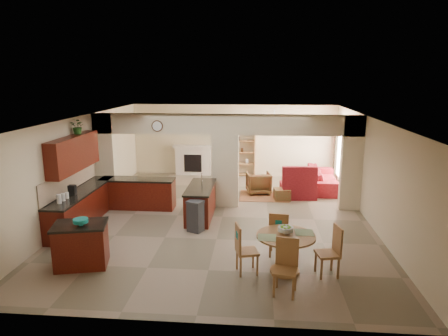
# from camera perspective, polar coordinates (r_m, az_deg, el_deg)

# --- Properties ---
(floor) EXTENTS (10.00, 10.00, 0.00)m
(floor) POSITION_cam_1_polar(r_m,az_deg,el_deg) (11.37, -0.24, -6.98)
(floor) COLOR #84715B
(floor) RESTS_ON ground
(ceiling) EXTENTS (10.00, 10.00, 0.00)m
(ceiling) POSITION_cam_1_polar(r_m,az_deg,el_deg) (10.74, -0.25, 7.21)
(ceiling) COLOR white
(ceiling) RESTS_ON wall_back
(wall_back) EXTENTS (8.00, 0.00, 8.00)m
(wall_back) POSITION_cam_1_polar(r_m,az_deg,el_deg) (15.87, 1.37, 3.99)
(wall_back) COLOR beige
(wall_back) RESTS_ON floor
(wall_front) EXTENTS (8.00, 0.00, 8.00)m
(wall_front) POSITION_cam_1_polar(r_m,az_deg,el_deg) (6.24, -4.42, -10.50)
(wall_front) COLOR beige
(wall_front) RESTS_ON floor
(wall_left) EXTENTS (0.00, 10.00, 10.00)m
(wall_left) POSITION_cam_1_polar(r_m,az_deg,el_deg) (12.00, -19.64, 0.29)
(wall_left) COLOR beige
(wall_left) RESTS_ON floor
(wall_right) EXTENTS (0.00, 10.00, 10.00)m
(wall_right) POSITION_cam_1_polar(r_m,az_deg,el_deg) (11.34, 20.32, -0.47)
(wall_right) COLOR beige
(wall_right) RESTS_ON floor
(partition_left_pier) EXTENTS (0.60, 0.25, 2.80)m
(partition_left_pier) POSITION_cam_1_polar(r_m,az_deg,el_deg) (12.78, -16.59, 1.25)
(partition_left_pier) COLOR beige
(partition_left_pier) RESTS_ON floor
(partition_center_pier) EXTENTS (0.80, 0.25, 2.20)m
(partition_center_pier) POSITION_cam_1_polar(r_m,az_deg,el_deg) (12.01, 0.18, -0.40)
(partition_center_pier) COLOR beige
(partition_center_pier) RESTS_ON floor
(partition_right_pier) EXTENTS (0.60, 0.25, 2.80)m
(partition_right_pier) POSITION_cam_1_polar(r_m,az_deg,el_deg) (12.22, 17.75, 0.64)
(partition_right_pier) COLOR beige
(partition_right_pier) RESTS_ON floor
(partition_header) EXTENTS (8.00, 0.25, 0.60)m
(partition_header) POSITION_cam_1_polar(r_m,az_deg,el_deg) (11.76, 0.19, 6.24)
(partition_header) COLOR beige
(partition_header) RESTS_ON partition_center_pier
(kitchen_counter) EXTENTS (2.52, 3.29, 1.48)m
(kitchen_counter) POSITION_cam_1_polar(r_m,az_deg,el_deg) (11.73, -16.48, -4.51)
(kitchen_counter) COLOR #3D0907
(kitchen_counter) RESTS_ON floor
(upper_cabinets) EXTENTS (0.35, 2.40, 0.90)m
(upper_cabinets) POSITION_cam_1_polar(r_m,az_deg,el_deg) (11.11, -20.67, 1.98)
(upper_cabinets) COLOR #3D0907
(upper_cabinets) RESTS_ON wall_left
(peninsula) EXTENTS (0.70, 1.85, 0.91)m
(peninsula) POSITION_cam_1_polar(r_m,az_deg,el_deg) (11.18, -3.37, -4.87)
(peninsula) COLOR #3D0907
(peninsula) RESTS_ON floor
(wall_clock) EXTENTS (0.34, 0.03, 0.34)m
(wall_clock) POSITION_cam_1_polar(r_m,az_deg,el_deg) (11.95, -9.52, 5.93)
(wall_clock) COLOR #4C2D19
(wall_clock) RESTS_ON partition_header
(rug) EXTENTS (1.60, 1.30, 0.01)m
(rug) POSITION_cam_1_polar(r_m,az_deg,el_deg) (13.32, 5.73, -3.99)
(rug) COLOR #945F36
(rug) RESTS_ON floor
(fireplace) EXTENTS (1.60, 0.35, 1.20)m
(fireplace) POSITION_cam_1_polar(r_m,az_deg,el_deg) (16.02, -4.40, 1.19)
(fireplace) COLOR beige
(fireplace) RESTS_ON floor
(shelving_unit) EXTENTS (1.00, 0.32, 1.80)m
(shelving_unit) POSITION_cam_1_polar(r_m,az_deg,el_deg) (15.76, 2.59, 2.07)
(shelving_unit) COLOR #A36538
(shelving_unit) RESTS_ON floor
(window_a) EXTENTS (0.02, 0.90, 1.90)m
(window_a) POSITION_cam_1_polar(r_m,az_deg,el_deg) (13.56, 17.63, 0.96)
(window_a) COLOR white
(window_a) RESTS_ON wall_right
(window_b) EXTENTS (0.02, 0.90, 1.90)m
(window_b) POSITION_cam_1_polar(r_m,az_deg,el_deg) (15.19, 16.26, 2.30)
(window_b) COLOR white
(window_b) RESTS_ON wall_right
(glazed_door) EXTENTS (0.02, 0.70, 2.10)m
(glazed_door) POSITION_cam_1_polar(r_m,az_deg,el_deg) (14.40, 16.87, 1.08)
(glazed_door) COLOR white
(glazed_door) RESTS_ON wall_right
(drape_a_left) EXTENTS (0.10, 0.28, 2.30)m
(drape_a_left) POSITION_cam_1_polar(r_m,az_deg,el_deg) (12.98, 18.02, 0.42)
(drape_a_left) COLOR #401A19
(drape_a_left) RESTS_ON wall_right
(drape_a_right) EXTENTS (0.10, 0.28, 2.30)m
(drape_a_right) POSITION_cam_1_polar(r_m,az_deg,el_deg) (14.12, 16.95, 1.47)
(drape_a_right) COLOR #401A19
(drape_a_right) RESTS_ON wall_right
(drape_b_left) EXTENTS (0.10, 0.28, 2.30)m
(drape_b_left) POSITION_cam_1_polar(r_m,az_deg,el_deg) (14.60, 16.56, 1.87)
(drape_b_left) COLOR #401A19
(drape_b_left) RESTS_ON wall_right
(drape_b_right) EXTENTS (0.10, 0.28, 2.30)m
(drape_b_right) POSITION_cam_1_polar(r_m,az_deg,el_deg) (15.76, 15.70, 2.71)
(drape_b_right) COLOR #401A19
(drape_b_right) RESTS_ON wall_right
(ceiling_fan) EXTENTS (1.00, 1.00, 0.10)m
(ceiling_fan) POSITION_cam_1_polar(r_m,az_deg,el_deg) (13.72, 7.19, 7.36)
(ceiling_fan) COLOR white
(ceiling_fan) RESTS_ON ceiling
(kitchen_island) EXTENTS (1.21, 0.99, 0.92)m
(kitchen_island) POSITION_cam_1_polar(r_m,az_deg,el_deg) (8.95, -19.71, -10.28)
(kitchen_island) COLOR #3D0907
(kitchen_island) RESTS_ON floor
(teal_bowl) EXTENTS (0.30, 0.30, 0.14)m
(teal_bowl) POSITION_cam_1_polar(r_m,az_deg,el_deg) (8.67, -19.79, -7.28)
(teal_bowl) COLOR teal
(teal_bowl) RESTS_ON kitchen_island
(trash_can) EXTENTS (0.45, 0.42, 0.75)m
(trash_can) POSITION_cam_1_polar(r_m,az_deg,el_deg) (10.25, -4.10, -7.04)
(trash_can) COLOR #303032
(trash_can) RESTS_ON floor
(dining_table) EXTENTS (1.18, 1.18, 0.81)m
(dining_table) POSITION_cam_1_polar(r_m,az_deg,el_deg) (8.23, 8.78, -11.23)
(dining_table) COLOR #A36538
(dining_table) RESTS_ON floor
(fruit_bowl) EXTENTS (0.31, 0.31, 0.16)m
(fruit_bowl) POSITION_cam_1_polar(r_m,az_deg,el_deg) (8.15, 8.79, -8.73)
(fruit_bowl) COLOR #6DB827
(fruit_bowl) RESTS_ON dining_table
(sofa) EXTENTS (2.51, 1.03, 0.73)m
(sofa) POSITION_cam_1_polar(r_m,az_deg,el_deg) (14.49, 14.05, -1.46)
(sofa) COLOR maroon
(sofa) RESTS_ON floor
(chaise) EXTENTS (1.17, 0.98, 0.44)m
(chaise) POSITION_cam_1_polar(r_m,az_deg,el_deg) (13.35, 10.51, -3.15)
(chaise) COLOR maroon
(chaise) RESTS_ON floor
(armchair) EXTENTS (0.90, 0.92, 0.72)m
(armchair) POSITION_cam_1_polar(r_m,az_deg,el_deg) (13.54, 4.97, -2.13)
(armchair) COLOR maroon
(armchair) RESTS_ON floor
(ottoman) EXTENTS (0.55, 0.55, 0.36)m
(ottoman) POSITION_cam_1_polar(r_m,az_deg,el_deg) (12.98, 8.28, -3.72)
(ottoman) COLOR maroon
(ottoman) RESTS_ON floor
(plant) EXTENTS (0.45, 0.41, 0.41)m
(plant) POSITION_cam_1_polar(r_m,az_deg,el_deg) (11.34, -20.15, 5.59)
(plant) COLOR #144512
(plant) RESTS_ON upper_cabinets
(chair_north) EXTENTS (0.47, 0.47, 1.02)m
(chair_north) POSITION_cam_1_polar(r_m,az_deg,el_deg) (8.88, 7.81, -9.15)
(chair_north) COLOR #A36538
(chair_north) RESTS_ON floor
(chair_east) EXTENTS (0.50, 0.50, 1.02)m
(chair_east) POSITION_cam_1_polar(r_m,az_deg,el_deg) (8.31, 15.15, -11.11)
(chair_east) COLOR #A36538
(chair_east) RESTS_ON floor
(chair_south) EXTENTS (0.49, 0.49, 1.02)m
(chair_south) POSITION_cam_1_polar(r_m,az_deg,el_deg) (7.54, 8.86, -13.36)
(chair_south) COLOR #A36538
(chair_south) RESTS_ON floor
(chair_west) EXTENTS (0.52, 0.52, 1.02)m
(chair_west) POSITION_cam_1_polar(r_m,az_deg,el_deg) (8.12, 2.74, -11.22)
(chair_west) COLOR #A36538
(chair_west) RESTS_ON floor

